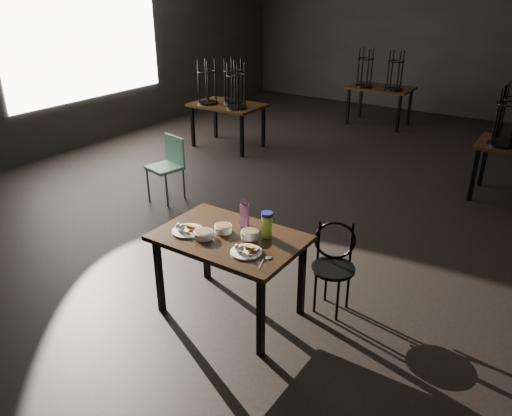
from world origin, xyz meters
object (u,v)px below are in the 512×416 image
Objects in this scene: main_table at (229,244)px; school_chair at (169,162)px; water_bottle at (267,224)px; juice_carton at (245,213)px; bentwood_chair at (334,260)px.

school_chair is (-2.15, 1.58, -0.16)m from main_table.
water_bottle is 0.26× the size of school_chair.
bentwood_chair is at bearing 25.96° from juice_carton.
school_chair reaches higher than bentwood_chair.
juice_carton reaches higher than main_table.
juice_carton is 0.32× the size of bentwood_chair.
water_bottle is 0.27× the size of bentwood_chair.
main_table is 4.78× the size of juice_carton.
main_table is 0.36m from water_bottle.
water_bottle is at bearing -17.77° from school_chair.
main_table is at bearing -89.64° from juice_carton.
juice_carton is at bearing 167.07° from water_bottle.
bentwood_chair is (0.43, 0.40, -0.39)m from water_bottle.
juice_carton reaches higher than water_bottle.
main_table is at bearing -147.77° from water_bottle.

